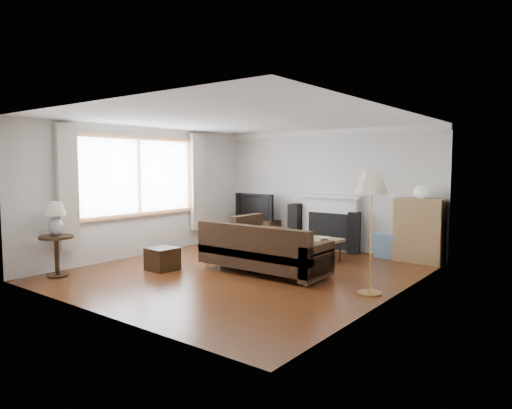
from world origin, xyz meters
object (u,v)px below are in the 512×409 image
Objects in this scene: tv_stand at (257,231)px; floor_lamp at (371,233)px; bookshelf at (419,230)px; coffee_table at (311,249)px; sectional_sofa at (263,250)px; side_table at (57,256)px.

floor_lamp reaches higher than tv_stand.
floor_lamp is at bearing -86.62° from bookshelf.
floor_lamp is at bearing -35.42° from coffee_table.
bookshelf is 2.98m from sectional_sofa.
side_table is at bearing -138.03° from sectional_sofa.
tv_stand reaches higher than coffee_table.
coffee_table is 4.37m from side_table.
coffee_table is (2.04, -1.02, -0.04)m from tv_stand.
sectional_sofa reaches higher than side_table.
floor_lamp is (1.80, -1.47, 0.63)m from coffee_table.
bookshelf is at bearing 53.91° from sectional_sofa.
side_table reaches higher than coffee_table.
bookshelf reaches higher than sectional_sofa.
floor_lamp is 2.59× the size of side_table.
side_table is at bearing -154.44° from floor_lamp.
side_table is (-2.55, -3.55, 0.11)m from coffee_table.
bookshelf is at bearing 47.64° from side_table.
floor_lamp reaches higher than side_table.
floor_lamp is at bearing -3.60° from sectional_sofa.
sectional_sofa is 3.61× the size of side_table.
tv_stand is at bearing 83.61° from side_table.
sectional_sofa is at bearing 41.97° from side_table.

